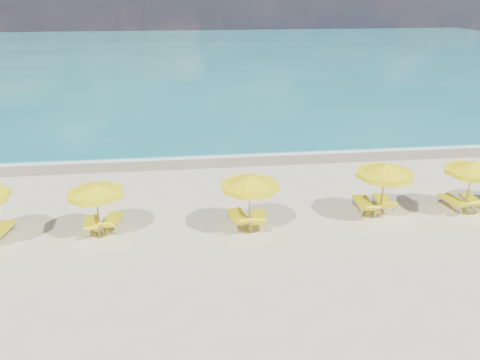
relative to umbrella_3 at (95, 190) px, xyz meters
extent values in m
plane|color=beige|center=(5.57, 0.34, -1.83)|extent=(120.00, 120.00, 0.00)
cube|color=#16777C|center=(5.57, 48.34, -1.83)|extent=(120.00, 80.00, 0.30)
cube|color=tan|center=(5.57, 7.74, -1.83)|extent=(120.00, 2.60, 0.01)
cube|color=white|center=(5.57, 8.54, -1.83)|extent=(120.00, 1.20, 0.03)
cube|color=white|center=(-0.43, 17.34, -1.83)|extent=(14.00, 0.36, 0.05)
cube|color=white|center=(13.57, 24.34, -1.83)|extent=(18.00, 0.30, 0.05)
cylinder|color=tan|center=(0.00, 0.00, -0.80)|extent=(0.06, 0.06, 2.06)
cone|color=#FFEC0D|center=(0.00, 0.00, 0.06)|extent=(2.53, 2.53, 0.41)
cylinder|color=#FFEC0D|center=(0.00, 0.00, -0.14)|extent=(2.55, 2.55, 0.16)
sphere|color=tan|center=(0.00, 0.00, 0.27)|extent=(0.09, 0.09, 0.09)
cylinder|color=tan|center=(5.69, -0.25, -0.73)|extent=(0.07, 0.07, 2.20)
cone|color=#FFEC0D|center=(5.69, -0.25, 0.19)|extent=(2.90, 2.90, 0.44)
cylinder|color=#FFEC0D|center=(5.69, -0.25, -0.02)|extent=(2.92, 2.92, 0.18)
sphere|color=tan|center=(5.69, -0.25, 0.42)|extent=(0.10, 0.10, 0.10)
cylinder|color=tan|center=(11.13, 0.15, -0.70)|extent=(0.07, 0.07, 2.26)
cone|color=#FFEC0D|center=(11.13, 0.15, 0.25)|extent=(2.51, 2.51, 0.45)
cylinder|color=#FFEC0D|center=(11.13, 0.15, 0.03)|extent=(2.53, 2.53, 0.18)
sphere|color=tan|center=(11.13, 0.15, 0.48)|extent=(0.10, 0.10, 0.10)
cylinder|color=tan|center=(14.86, 0.19, -0.74)|extent=(0.07, 0.07, 2.19)
cone|color=#FFEC0D|center=(14.86, 0.19, 0.18)|extent=(2.52, 2.52, 0.44)
cylinder|color=#FFEC0D|center=(14.86, 0.19, -0.03)|extent=(2.54, 2.54, 0.18)
sphere|color=tan|center=(14.86, 0.19, 0.41)|extent=(0.10, 0.10, 0.10)
cube|color=#FFF10F|center=(-3.62, 0.16, -1.47)|extent=(0.75, 1.33, 0.08)
cube|color=#FFF10F|center=(-0.38, 0.34, -1.49)|extent=(0.75, 1.27, 0.07)
cube|color=#FFF10F|center=(-0.21, -0.47, -1.33)|extent=(0.62, 0.60, 0.37)
cube|color=#FFF10F|center=(0.43, 0.47, -1.48)|extent=(0.67, 1.28, 0.08)
cube|color=#FFF10F|center=(0.35, -0.35, -1.29)|extent=(0.59, 0.55, 0.43)
cube|color=#FFF10F|center=(5.28, 0.11, -1.45)|extent=(0.80, 1.41, 0.08)
cube|color=#FFF10F|center=(5.43, -0.78, -1.25)|extent=(0.67, 0.63, 0.46)
cube|color=#FFF10F|center=(6.10, 0.01, -1.47)|extent=(0.76, 1.33, 0.08)
cube|color=#FFF10F|center=(5.96, -0.81, -1.26)|extent=(0.63, 0.56, 0.47)
cube|color=#FFF10F|center=(10.63, 0.72, -1.43)|extent=(0.69, 1.41, 0.08)
cube|color=#FFF10F|center=(10.58, -0.23, -1.24)|extent=(0.65, 0.61, 0.45)
cube|color=#FFF10F|center=(11.52, 0.85, -1.45)|extent=(0.79, 1.40, 0.08)
cube|color=#FFF10F|center=(11.38, -0.02, -1.24)|extent=(0.66, 0.59, 0.48)
cube|color=#FFF10F|center=(14.49, 0.54, -1.45)|extent=(0.80, 1.39, 0.08)
cube|color=#FFF10F|center=(14.64, -0.33, -1.26)|extent=(0.67, 0.62, 0.45)
cube|color=#FFF10F|center=(15.38, 0.59, -1.49)|extent=(0.53, 1.19, 0.07)
camera|label=1|loc=(3.44, -16.20, 6.90)|focal=35.00mm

